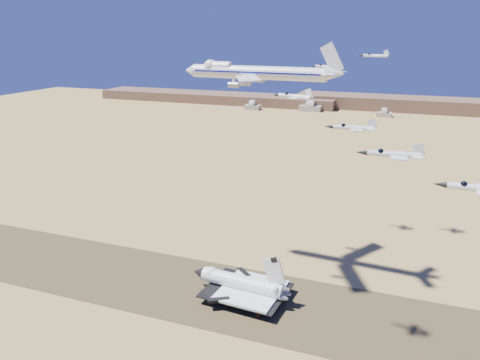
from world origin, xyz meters
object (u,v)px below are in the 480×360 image
(chase_jet_c, at_px, (393,154))
(chase_jet_f, at_px, (375,56))
(chase_jet_a, at_px, (294,96))
(chase_jet_b, at_px, (352,128))
(shuttle, at_px, (241,284))
(chase_jet_d, at_px, (479,188))
(crew_c, at_px, (258,316))
(carrier_747, at_px, (252,72))
(crew_a, at_px, (247,308))
(chase_jet_e, at_px, (325,66))
(crew_b, at_px, (254,309))

(chase_jet_c, xyz_separation_m, chase_jet_f, (-17.73, 135.03, 16.50))
(chase_jet_a, xyz_separation_m, chase_jet_b, (20.81, -15.30, -5.86))
(chase_jet_a, bearing_deg, chase_jet_c, -31.41)
(shuttle, xyz_separation_m, chase_jet_f, (38.27, 87.69, 88.73))
(chase_jet_d, bearing_deg, chase_jet_c, 150.07)
(crew_c, relative_size, chase_jet_b, 0.13)
(carrier_747, distance_m, crew_a, 97.34)
(shuttle, bearing_deg, chase_jet_b, -29.92)
(crew_c, bearing_deg, carrier_747, -39.86)
(carrier_747, height_order, chase_jet_e, carrier_747)
(chase_jet_b, distance_m, chase_jet_f, 119.03)
(crew_a, relative_size, chase_jet_c, 0.12)
(crew_c, xyz_separation_m, chase_jet_c, (44.46, -35.03, 77.02))
(crew_a, bearing_deg, chase_jet_a, -129.87)
(crew_a, distance_m, chase_jet_d, 112.20)
(chase_jet_f, bearing_deg, shuttle, -112.96)
(carrier_747, height_order, chase_jet_d, carrier_747)
(chase_jet_c, bearing_deg, chase_jet_f, 92.17)
(shuttle, height_order, chase_jet_d, chase_jet_d)
(crew_b, xyz_separation_m, chase_jet_b, (35.75, -22.15, 79.42))
(crew_b, bearing_deg, chase_jet_f, -27.30)
(chase_jet_d, bearing_deg, carrier_747, 133.44)
(crew_b, bearing_deg, chase_jet_a, -124.67)
(chase_jet_d, xyz_separation_m, chase_jet_f, (-35.65, 145.87, 19.52))
(crew_b, bearing_deg, chase_jet_d, -137.34)
(shuttle, xyz_separation_m, crew_c, (11.54, -12.30, -4.78))
(chase_jet_d, height_order, chase_jet_f, chase_jet_f)
(chase_jet_f, bearing_deg, carrier_747, -127.35)
(chase_jet_b, bearing_deg, chase_jet_d, -47.43)
(chase_jet_a, height_order, chase_jet_b, chase_jet_a)
(chase_jet_e, xyz_separation_m, chase_jet_f, (23.64, 4.03, 5.54))
(crew_b, relative_size, chase_jet_f, 0.13)
(carrier_747, relative_size, chase_jet_c, 4.50)
(shuttle, relative_size, chase_jet_a, 3.10)
(chase_jet_b, height_order, chase_jet_f, chase_jet_f)
(crew_a, bearing_deg, chase_jet_f, -38.35)
(crew_a, height_order, chase_jet_d, chase_jet_d)
(carrier_747, xyz_separation_m, chase_jet_f, (44.68, 57.27, 5.15))
(carrier_747, bearing_deg, chase_jet_b, -46.95)
(chase_jet_b, relative_size, chase_jet_e, 1.02)
(chase_jet_b, distance_m, chase_jet_e, 118.09)
(chase_jet_c, distance_m, chase_jet_f, 137.18)
(chase_jet_e, relative_size, chase_jet_f, 0.92)
(crew_a, xyz_separation_m, crew_b, (2.71, 0.36, 0.02))
(chase_jet_a, bearing_deg, shuttle, 160.43)
(crew_b, bearing_deg, carrier_747, 11.00)
(carrier_747, height_order, chase_jet_c, carrier_747)
(chase_jet_d, height_order, chase_jet_e, chase_jet_e)
(chase_jet_e, distance_m, chase_jet_f, 24.61)
(shuttle, distance_m, chase_jet_e, 118.89)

